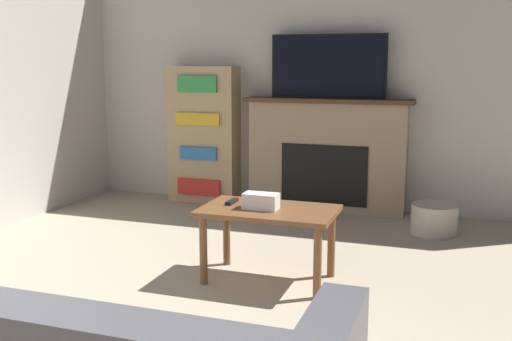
# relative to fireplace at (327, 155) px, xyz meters

# --- Properties ---
(wall_back) EXTENTS (5.58, 0.06, 2.70)m
(wall_back) POSITION_rel_fireplace_xyz_m (-0.16, 0.14, 0.82)
(wall_back) COLOR beige
(wall_back) RESTS_ON ground_plane
(fireplace) EXTENTS (1.57, 0.28, 1.06)m
(fireplace) POSITION_rel_fireplace_xyz_m (0.00, 0.00, 0.00)
(fireplace) COLOR tan
(fireplace) RESTS_ON ground_plane
(tv) EXTENTS (1.06, 0.03, 0.58)m
(tv) POSITION_rel_fireplace_xyz_m (0.00, -0.02, 0.82)
(tv) COLOR black
(tv) RESTS_ON fireplace
(coffee_table) EXTENTS (0.86, 0.52, 0.48)m
(coffee_table) POSITION_rel_fireplace_xyz_m (0.05, -1.94, -0.13)
(coffee_table) COLOR brown
(coffee_table) RESTS_ON ground_plane
(tissue_box) EXTENTS (0.22, 0.12, 0.10)m
(tissue_box) POSITION_rel_fireplace_xyz_m (0.01, -1.97, -0.01)
(tissue_box) COLOR white
(tissue_box) RESTS_ON coffee_table
(remote_control) EXTENTS (0.04, 0.15, 0.02)m
(remote_control) POSITION_rel_fireplace_xyz_m (-0.22, -1.89, -0.05)
(remote_control) COLOR black
(remote_control) RESTS_ON coffee_table
(bookshelf) EXTENTS (0.70, 0.29, 1.35)m
(bookshelf) POSITION_rel_fireplace_xyz_m (-1.25, -0.02, 0.14)
(bookshelf) COLOR tan
(bookshelf) RESTS_ON ground_plane
(storage_basket) EXTENTS (0.37, 0.37, 0.25)m
(storage_basket) POSITION_rel_fireplace_xyz_m (1.01, -0.49, -0.41)
(storage_basket) COLOR #BCB29E
(storage_basket) RESTS_ON ground_plane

